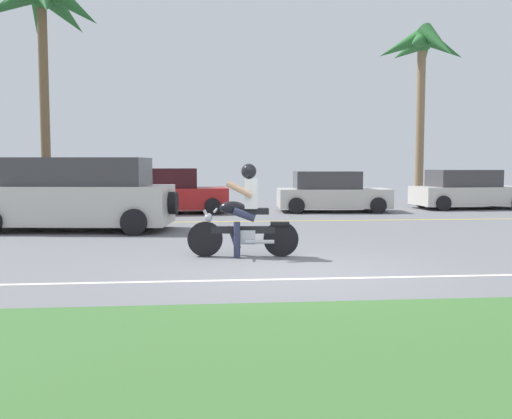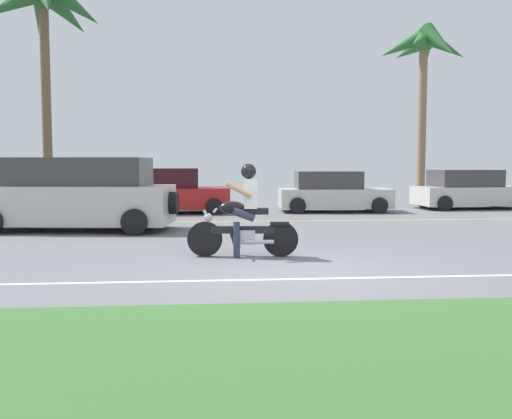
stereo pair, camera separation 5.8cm
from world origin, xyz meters
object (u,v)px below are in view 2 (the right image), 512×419
at_px(motorcyclist, 244,217).
at_px(parked_car_2, 333,193).
at_px(palm_tree_0, 423,54).
at_px(parked_car_3, 469,190).
at_px(suv_nearby, 77,195).
at_px(palm_tree_1, 44,11).
at_px(parked_car_1, 169,192).
at_px(parked_car_0, 17,193).

relative_size(motorcyclist, parked_car_2, 0.51).
bearing_deg(palm_tree_0, parked_car_3, -79.47).
relative_size(suv_nearby, palm_tree_1, 0.57).
relative_size(suv_nearby, parked_car_3, 1.23).
bearing_deg(palm_tree_0, parked_car_1, -157.89).
distance_m(parked_car_1, parked_car_3, 11.32).
xyz_separation_m(parked_car_0, palm_tree_0, (16.13, 3.06, 5.73)).
bearing_deg(parked_car_1, palm_tree_0, 22.11).
bearing_deg(motorcyclist, palm_tree_1, 117.56).
distance_m(suv_nearby, parked_car_0, 7.17).
distance_m(parked_car_3, palm_tree_0, 6.64).
height_order(parked_car_0, parked_car_1, parked_car_1).
relative_size(motorcyclist, parked_car_1, 0.50).
height_order(parked_car_0, parked_car_2, parked_car_2).
height_order(motorcyclist, parked_car_3, motorcyclist).
bearing_deg(palm_tree_1, suv_nearby, -71.21).
xyz_separation_m(motorcyclist, parked_car_3, (9.32, 10.54, -0.03)).
bearing_deg(motorcyclist, parked_car_0, 124.45).
bearing_deg(parked_car_2, parked_car_0, 174.05).
relative_size(motorcyclist, parked_car_0, 0.45).
distance_m(parked_car_1, palm_tree_1, 9.45).
distance_m(parked_car_0, parked_car_1, 5.62).
distance_m(motorcyclist, parked_car_0, 13.13).
height_order(parked_car_1, parked_car_2, parked_car_1).
xyz_separation_m(motorcyclist, parked_car_1, (-1.95, 9.55, -0.00)).
height_order(motorcyclist, parked_car_2, motorcyclist).
height_order(parked_car_2, palm_tree_1, palm_tree_1).
height_order(parked_car_1, palm_tree_0, palm_tree_0).
bearing_deg(palm_tree_1, parked_car_0, -99.33).
xyz_separation_m(suv_nearby, parked_car_1, (2.02, 5.02, -0.19)).
relative_size(parked_car_1, palm_tree_1, 0.44).
bearing_deg(parked_car_2, palm_tree_1, 160.86).
distance_m(parked_car_1, parked_car_2, 5.80).
distance_m(parked_car_2, palm_tree_1, 13.47).
relative_size(suv_nearby, parked_car_1, 1.28).
relative_size(parked_car_1, palm_tree_0, 0.53).
distance_m(suv_nearby, parked_car_3, 14.60).
height_order(motorcyclist, suv_nearby, suv_nearby).
bearing_deg(parked_car_1, parked_car_2, 0.97).
bearing_deg(parked_car_3, parked_car_0, 179.02).
distance_m(palm_tree_0, palm_tree_1, 15.76).
xyz_separation_m(parked_car_2, parked_car_3, (5.48, 0.89, 0.02)).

